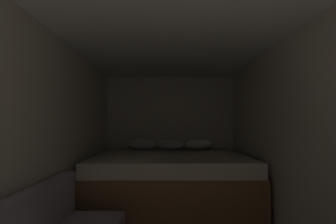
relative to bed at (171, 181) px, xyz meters
name	(u,v)px	position (x,y,z in m)	size (l,w,h in m)	color
wall_back	(170,134)	(0.00, 1.02, 0.66)	(2.44, 0.05, 2.13)	beige
wall_left	(38,144)	(-1.20, -1.69, 0.66)	(0.05, 5.37, 2.13)	beige
wall_right	(309,144)	(1.20, -1.69, 0.66)	(0.05, 5.37, 2.13)	beige
ceiling_slab	(174,22)	(0.00, -1.69, 1.75)	(2.44, 5.37, 0.05)	white
bed	(171,181)	(0.00, 0.00, 0.00)	(2.22, 1.93, 0.99)	brown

